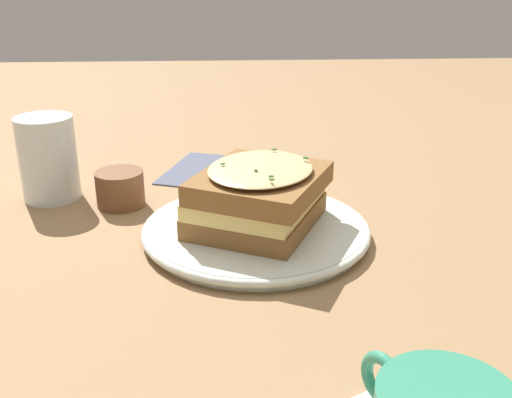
{
  "coord_description": "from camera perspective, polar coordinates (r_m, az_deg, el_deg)",
  "views": [
    {
      "loc": [
        0.58,
        -0.02,
        0.28
      ],
      "look_at": [
        -0.01,
        0.01,
        0.04
      ],
      "focal_mm": 42.0,
      "sensor_mm": 36.0,
      "label": 1
    }
  ],
  "objects": [
    {
      "name": "sandwich",
      "position": [
        0.63,
        0.18,
        0.35
      ],
      "size": [
        0.18,
        0.17,
        0.07
      ],
      "rotation": [
        0.0,
        0.0,
        5.84
      ],
      "color": "brown",
      "rests_on": "dinner_plate"
    },
    {
      "name": "water_glass",
      "position": [
        0.79,
        -19.18,
        3.69
      ],
      "size": [
        0.07,
        0.07,
        0.1
      ],
      "primitive_type": "cylinder",
      "color": "silver",
      "rests_on": "ground_plane"
    },
    {
      "name": "ground_plane",
      "position": [
        0.65,
        -1.04,
        -3.88
      ],
      "size": [
        2.4,
        2.4,
        0.0
      ],
      "primitive_type": "plane",
      "color": "olive"
    },
    {
      "name": "condiment_pot",
      "position": [
        0.75,
        -12.82,
        0.98
      ],
      "size": [
        0.06,
        0.06,
        0.04
      ],
      "primitive_type": "cylinder",
      "color": "brown",
      "rests_on": "ground_plane"
    },
    {
      "name": "napkin",
      "position": [
        0.85,
        -4.3,
        2.75
      ],
      "size": [
        0.17,
        0.16,
        0.0
      ],
      "primitive_type": "cube",
      "rotation": [
        0.0,
        0.0,
        -0.32
      ],
      "color": "#4C5166",
      "rests_on": "ground_plane"
    },
    {
      "name": "dinner_plate",
      "position": [
        0.65,
        0.0,
        -2.95
      ],
      "size": [
        0.25,
        0.25,
        0.01
      ],
      "color": "silver",
      "rests_on": "ground_plane"
    }
  ]
}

